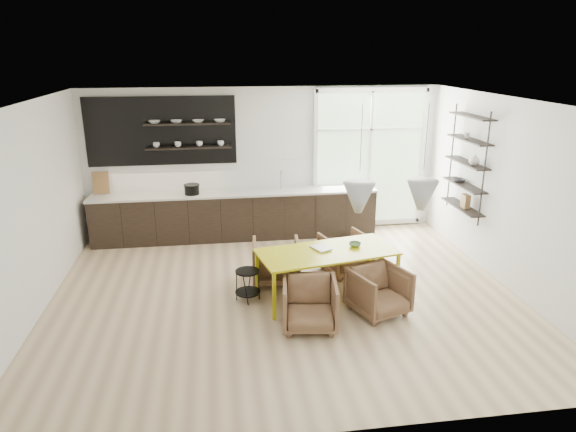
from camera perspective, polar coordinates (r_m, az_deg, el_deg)
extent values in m
cube|color=beige|center=(7.93, -0.35, -8.79)|extent=(7.00, 6.00, 0.01)
cube|color=white|center=(10.28, -2.66, 6.09)|extent=(7.00, 0.02, 2.90)
cube|color=white|center=(7.75, -26.93, 0.13)|extent=(0.02, 6.00, 2.90)
cube|color=white|center=(8.58, 23.49, 2.18)|extent=(0.02, 6.00, 2.90)
cube|color=white|center=(7.11, -0.39, 12.60)|extent=(7.00, 6.00, 0.01)
cube|color=#B2D1A5|center=(10.67, 9.00, 6.33)|extent=(2.20, 0.02, 2.70)
cube|color=white|center=(10.64, 9.04, 6.30)|extent=(2.30, 0.08, 2.80)
cone|color=#A8ADB4|center=(7.05, 7.86, 2.03)|extent=(0.44, 0.44, 0.42)
cone|color=#A8ADB4|center=(7.35, 14.63, 2.26)|extent=(0.44, 0.44, 0.42)
cylinder|color=black|center=(6.88, 8.15, 8.49)|extent=(0.01, 0.01, 0.89)
cylinder|color=black|center=(7.18, 15.14, 8.45)|extent=(0.01, 0.01, 0.89)
cube|color=black|center=(10.18, -5.76, 0.06)|extent=(5.50, 0.65, 0.90)
cube|color=silver|center=(10.04, -5.84, 2.62)|extent=(5.54, 0.69, 0.04)
cube|color=white|center=(10.28, -5.97, 4.59)|extent=(5.50, 0.02, 0.55)
cube|color=black|center=(10.13, -13.88, 9.15)|extent=(2.80, 0.06, 1.30)
cube|color=black|center=(9.93, -11.11, 10.05)|extent=(1.60, 0.28, 0.03)
cube|color=black|center=(10.00, -10.95, 7.50)|extent=(1.60, 0.28, 0.03)
cube|color=olive|center=(10.44, -20.09, 3.50)|extent=(0.30, 0.10, 0.42)
cylinder|color=silver|center=(10.16, -0.81, 4.06)|extent=(0.02, 0.02, 0.40)
imported|color=white|center=(9.98, -14.61, 10.08)|extent=(0.22, 0.22, 0.05)
imported|color=white|center=(9.94, -12.29, 10.22)|extent=(0.22, 0.22, 0.05)
imported|color=white|center=(9.92, -9.95, 10.34)|extent=(0.22, 0.22, 0.05)
imported|color=white|center=(9.92, -7.60, 10.45)|extent=(0.22, 0.22, 0.05)
imported|color=white|center=(10.04, -14.42, 7.66)|extent=(0.12, 0.12, 0.10)
imported|color=white|center=(10.00, -12.13, 7.79)|extent=(0.12, 0.12, 0.10)
imported|color=white|center=(9.98, -9.82, 7.91)|extent=(0.12, 0.12, 0.10)
imported|color=white|center=(9.98, -7.50, 8.02)|extent=(0.12, 0.12, 0.10)
cylinder|color=black|center=(9.94, -10.63, 2.87)|extent=(0.28, 0.28, 0.17)
cube|color=black|center=(8.95, 20.97, 4.75)|extent=(0.02, 0.02, 1.90)
cube|color=black|center=(9.99, 17.72, 6.37)|extent=(0.02, 0.02, 1.90)
cube|color=black|center=(9.66, 18.77, 0.98)|extent=(0.26, 1.20, 0.02)
cube|color=black|center=(9.55, 19.01, 3.27)|extent=(0.26, 1.20, 0.02)
cube|color=black|center=(9.47, 19.26, 5.61)|extent=(0.26, 1.20, 0.02)
cube|color=black|center=(9.40, 19.51, 7.99)|extent=(0.26, 1.20, 0.03)
cube|color=black|center=(9.34, 19.77, 10.40)|extent=(0.26, 1.20, 0.03)
imported|color=white|center=(9.23, 20.02, 5.92)|extent=(0.18, 0.18, 0.19)
imported|color=#333338|center=(9.72, 18.52, 3.80)|extent=(0.22, 0.22, 0.05)
imported|color=white|center=(9.47, 19.27, 8.45)|extent=(0.10, 0.10, 0.09)
cube|color=olive|center=(9.54, 19.12, 1.56)|extent=(0.10, 0.18, 0.24)
cube|color=#C0B80B|center=(7.62, 4.38, -4.00)|extent=(2.17, 1.30, 0.03)
cube|color=#C0B80B|center=(7.10, -1.55, -8.93)|extent=(0.05, 0.05, 0.71)
cube|color=#C0B80B|center=(7.81, -3.46, -6.35)|extent=(0.05, 0.05, 0.71)
cube|color=#C0B80B|center=(7.86, 12.04, -6.58)|extent=(0.05, 0.05, 0.71)
cube|color=#C0B80B|center=(8.50, 9.17, -4.46)|extent=(0.05, 0.05, 0.71)
imported|color=brown|center=(8.24, -1.35, -5.04)|extent=(0.80, 0.82, 0.69)
imported|color=brown|center=(8.62, 6.35, -4.14)|extent=(0.89, 0.91, 0.67)
imported|color=brown|center=(6.95, 2.42, -9.76)|extent=(0.81, 0.83, 0.67)
imported|color=brown|center=(7.40, 10.06, -8.23)|extent=(0.92, 0.94, 0.67)
cylinder|color=black|center=(7.60, -4.55, -6.15)|extent=(0.36, 0.36, 0.02)
cylinder|color=black|center=(7.75, -4.48, -8.40)|extent=(0.38, 0.38, 0.02)
cylinder|color=black|center=(7.68, -3.27, -7.79)|extent=(0.02, 0.02, 0.47)
cylinder|color=black|center=(7.85, -4.29, -7.21)|extent=(0.02, 0.02, 0.47)
cylinder|color=black|center=(7.73, -5.73, -7.66)|extent=(0.02, 0.02, 0.47)
cylinder|color=black|center=(7.55, -4.72, -8.28)|extent=(0.02, 0.02, 0.47)
imported|color=white|center=(7.61, 3.03, -3.74)|extent=(0.32, 0.36, 0.03)
imported|color=#598251|center=(7.82, 7.44, -3.16)|extent=(0.20, 0.20, 0.06)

